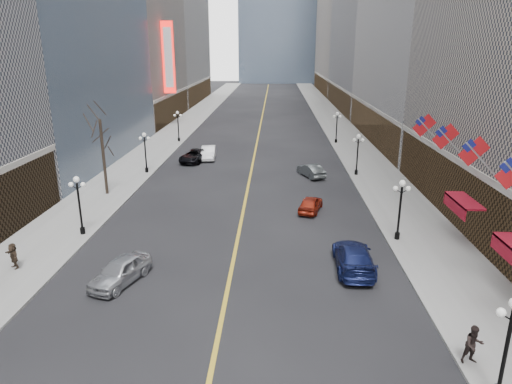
# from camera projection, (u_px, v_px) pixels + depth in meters

# --- Properties ---
(sidewalk_east) EXTENTS (6.00, 230.00, 0.15)m
(sidewalk_east) POSITION_uv_depth(u_px,v_px,m) (347.00, 138.00, 71.71)
(sidewalk_east) COLOR gray
(sidewalk_east) RESTS_ON ground
(sidewalk_west) EXTENTS (6.00, 230.00, 0.15)m
(sidewalk_west) POSITION_uv_depth(u_px,v_px,m) (170.00, 137.00, 72.82)
(sidewalk_west) COLOR gray
(sidewalk_west) RESTS_ON ground
(lane_line) EXTENTS (0.25, 200.00, 0.02)m
(lane_line) POSITION_uv_depth(u_px,v_px,m) (260.00, 127.00, 81.81)
(lane_line) COLOR gold
(lane_line) RESTS_ON ground
(streetlamp_east_0) EXTENTS (1.26, 0.44, 4.52)m
(streetlamp_east_0) POSITION_uv_depth(u_px,v_px,m) (508.00, 339.00, 17.61)
(streetlamp_east_0) COLOR black
(streetlamp_east_0) RESTS_ON sidewalk_east
(streetlamp_east_1) EXTENTS (1.26, 0.44, 4.52)m
(streetlamp_east_1) POSITION_uv_depth(u_px,v_px,m) (400.00, 204.00, 32.85)
(streetlamp_east_1) COLOR black
(streetlamp_east_1) RESTS_ON sidewalk_east
(streetlamp_east_2) EXTENTS (1.26, 0.44, 4.52)m
(streetlamp_east_2) POSITION_uv_depth(u_px,v_px,m) (358.00, 150.00, 49.99)
(streetlamp_east_2) COLOR black
(streetlamp_east_2) RESTS_ON sidewalk_east
(streetlamp_east_3) EXTENTS (1.26, 0.44, 4.52)m
(streetlamp_east_3) POSITION_uv_depth(u_px,v_px,m) (337.00, 124.00, 67.14)
(streetlamp_east_3) COLOR black
(streetlamp_east_3) RESTS_ON sidewalk_east
(streetlamp_west_1) EXTENTS (1.26, 0.44, 4.52)m
(streetlamp_west_1) POSITION_uv_depth(u_px,v_px,m) (79.00, 199.00, 33.78)
(streetlamp_west_1) COLOR black
(streetlamp_west_1) RESTS_ON sidewalk_west
(streetlamp_west_2) EXTENTS (1.26, 0.44, 4.52)m
(streetlamp_west_2) POSITION_uv_depth(u_px,v_px,m) (145.00, 148.00, 50.93)
(streetlamp_west_2) COLOR black
(streetlamp_west_2) RESTS_ON sidewalk_west
(streetlamp_west_3) EXTENTS (1.26, 0.44, 4.52)m
(streetlamp_west_3) POSITION_uv_depth(u_px,v_px,m) (178.00, 123.00, 68.07)
(streetlamp_west_3) COLOR black
(streetlamp_west_3) RESTS_ON sidewalk_west
(flag_3) EXTENTS (2.87, 0.12, 2.87)m
(flag_3) POSITION_uv_depth(u_px,v_px,m) (476.00, 154.00, 28.53)
(flag_3) COLOR #B2B2B7
(flag_3) RESTS_ON ground
(flag_4) EXTENTS (2.87, 0.12, 2.87)m
(flag_4) POSITION_uv_depth(u_px,v_px,m) (448.00, 139.00, 33.29)
(flag_4) COLOR #B2B2B7
(flag_4) RESTS_ON ground
(flag_5) EXTENTS (2.87, 0.12, 2.87)m
(flag_5) POSITION_uv_depth(u_px,v_px,m) (426.00, 127.00, 38.05)
(flag_5) COLOR #B2B2B7
(flag_5) RESTS_ON ground
(awning_c) EXTENTS (1.40, 4.00, 0.93)m
(awning_c) POSITION_uv_depth(u_px,v_px,m) (461.00, 202.00, 32.62)
(awning_c) COLOR maroon
(awning_c) RESTS_ON ground
(theatre_marquee) EXTENTS (2.00, 0.55, 12.00)m
(theatre_marquee) POSITION_uv_depth(u_px,v_px,m) (169.00, 58.00, 78.82)
(theatre_marquee) COLOR red
(theatre_marquee) RESTS_ON ground
(tree_west_far) EXTENTS (3.60, 3.60, 7.92)m
(tree_west_far) POSITION_uv_depth(u_px,v_px,m) (101.00, 131.00, 42.37)
(tree_west_far) COLOR #2D231C
(tree_west_far) RESTS_ON sidewalk_west
(car_nb_near) EXTENTS (3.30, 4.95, 1.57)m
(car_nb_near) POSITION_uv_depth(u_px,v_px,m) (120.00, 271.00, 27.47)
(car_nb_near) COLOR #B0B3B9
(car_nb_near) RESTS_ON ground
(car_nb_mid) EXTENTS (2.08, 5.03, 1.62)m
(car_nb_mid) POSITION_uv_depth(u_px,v_px,m) (208.00, 153.00, 58.38)
(car_nb_mid) COLOR white
(car_nb_mid) RESTS_ON ground
(car_nb_far) EXTENTS (3.81, 5.95, 1.53)m
(car_nb_far) POSITION_uv_depth(u_px,v_px,m) (195.00, 156.00, 56.95)
(car_nb_far) COLOR black
(car_nb_far) RESTS_ON ground
(car_sb_near) EXTENTS (2.46, 5.78, 1.66)m
(car_sb_near) POSITION_uv_depth(u_px,v_px,m) (354.00, 257.00, 29.21)
(car_sb_near) COLOR #141D4E
(car_sb_near) RESTS_ON ground
(car_sb_mid) EXTENTS (2.66, 4.29, 1.36)m
(car_sb_mid) POSITION_uv_depth(u_px,v_px,m) (311.00, 204.00, 39.62)
(car_sb_mid) COLOR maroon
(car_sb_mid) RESTS_ON ground
(car_sb_far) EXTENTS (3.07, 4.54, 1.42)m
(car_sb_far) POSITION_uv_depth(u_px,v_px,m) (311.00, 171.00, 50.27)
(car_sb_far) COLOR #454B4C
(car_sb_far) RESTS_ON ground
(ped_east_walk) EXTENTS (0.95, 0.60, 1.86)m
(ped_east_walk) POSITION_uv_depth(u_px,v_px,m) (474.00, 345.00, 20.17)
(ped_east_walk) COLOR black
(ped_east_walk) RESTS_ON sidewalk_east
(ped_west_far) EXTENTS (1.48, 1.37, 1.69)m
(ped_west_far) POSITION_uv_depth(u_px,v_px,m) (13.00, 256.00, 29.02)
(ped_west_far) COLOR #33261C
(ped_west_far) RESTS_ON sidewalk_west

